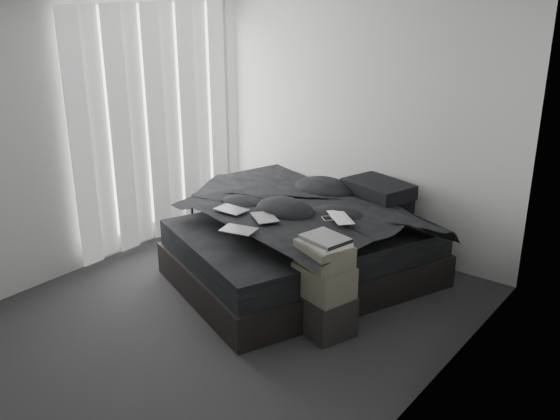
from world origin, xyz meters
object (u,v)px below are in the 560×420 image
Objects in this scene: bed at (303,264)px; laptop at (335,210)px; side_stand at (209,229)px; box_lower at (323,312)px.

bed is 0.80m from laptop.
box_lower is (1.78, -0.52, -0.13)m from side_stand.
box_lower is (0.69, -0.66, 0.01)m from bed.
side_stand is 1.30× the size of box_lower.
laptop is (0.41, -0.10, 0.68)m from bed.
bed is at bearing 7.52° from side_stand.
laptop is at bearing 116.49° from box_lower.
laptop reaches higher than side_stand.
bed is 3.82× the size of side_stand.
bed is at bearing -154.50° from laptop.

